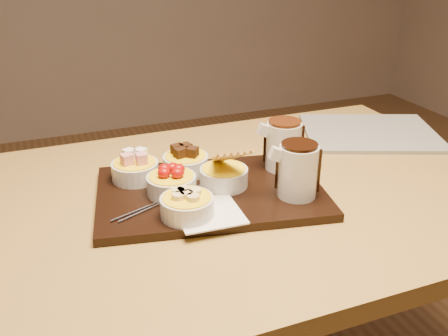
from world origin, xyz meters
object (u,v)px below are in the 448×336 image
object	(u,v)px
bowl_strawberries	(172,185)
pitcher_milk_chocolate	(283,146)
dining_table	(238,230)
newspaper	(370,133)
serving_board	(211,193)
pitcher_dark_chocolate	(298,171)

from	to	relation	value
bowl_strawberries	pitcher_milk_chocolate	world-z (taller)	pitcher_milk_chocolate
dining_table	pitcher_milk_chocolate	size ratio (longest dim) A/B	11.29
bowl_strawberries	newspaper	size ratio (longest dim) A/B	0.29
dining_table	newspaper	distance (m)	0.50
bowl_strawberries	newspaper	distance (m)	0.63
dining_table	pitcher_milk_chocolate	xyz separation A→B (m)	(0.12, 0.03, 0.17)
dining_table	bowl_strawberries	xyz separation A→B (m)	(-0.14, 0.01, 0.14)
serving_board	newspaper	size ratio (longest dim) A/B	1.32
newspaper	serving_board	bearing A→B (deg)	-139.46
pitcher_dark_chocolate	pitcher_milk_chocolate	world-z (taller)	same
pitcher_milk_chocolate	newspaper	distance (m)	0.38
serving_board	bowl_strawberries	size ratio (longest dim) A/B	4.60
serving_board	bowl_strawberries	distance (m)	0.08
dining_table	pitcher_dark_chocolate	distance (m)	0.21
dining_table	serving_board	distance (m)	0.13
serving_board	pitcher_dark_chocolate	size ratio (longest dim) A/B	4.33
pitcher_milk_chocolate	dining_table	bearing A→B (deg)	-154.58
bowl_strawberries	pitcher_dark_chocolate	world-z (taller)	pitcher_dark_chocolate
newspaper	pitcher_milk_chocolate	bearing A→B (deg)	-135.65
pitcher_dark_chocolate	newspaper	xyz separation A→B (m)	(0.38, 0.27, -0.07)
pitcher_dark_chocolate	bowl_strawberries	bearing A→B (deg)	167.35
bowl_strawberries	newspaper	world-z (taller)	bowl_strawberries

